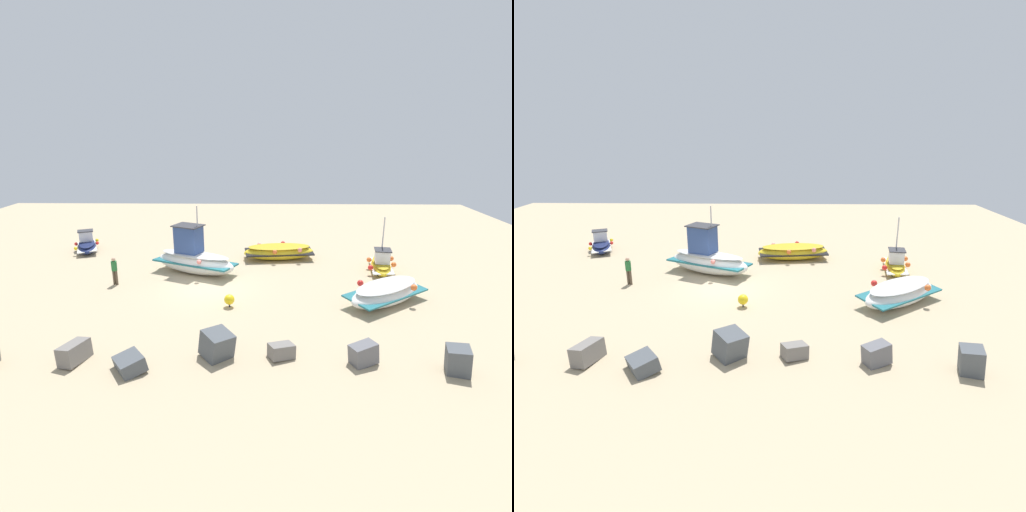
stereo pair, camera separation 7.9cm
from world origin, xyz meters
TOP-DOWN VIEW (x-y plane):
  - ground_plane at (0.00, 0.00)m, footprint 52.56×52.56m
  - fishing_boat_0 at (-10.58, -2.82)m, footprint 2.04×3.67m
  - fishing_boat_1 at (1.08, -2.29)m, footprint 5.62×3.84m
  - fishing_boat_2 at (-4.25, -5.18)m, footprint 4.95×2.31m
  - fishing_boat_3 at (9.72, -6.81)m, footprint 2.44×3.48m
  - fishing_boat_4 at (-9.48, 2.08)m, footprint 4.95×4.25m
  - person_walking at (5.30, -0.21)m, footprint 0.32×0.32m
  - breakwater_rocks at (0.90, 7.84)m, footprint 21.45×2.53m
  - mooring_buoy_0 at (-1.49, 2.70)m, footprint 0.53×0.53m

SIDE VIEW (x-z plane):
  - ground_plane at x=0.00m, z-range 0.00..0.00m
  - mooring_buoy_0 at x=-1.49m, z-range 0.07..0.73m
  - breakwater_rocks at x=0.90m, z-range -0.23..1.07m
  - fishing_boat_3 at x=9.72m, z-range -0.27..1.22m
  - fishing_boat_0 at x=-10.58m, z-range -1.23..2.22m
  - fishing_boat_2 at x=-4.25m, z-range -0.01..1.08m
  - fishing_boat_4 at x=-9.48m, z-range -0.03..1.20m
  - person_walking at x=5.30m, z-range 0.13..1.76m
  - fishing_boat_1 at x=1.08m, z-range -1.20..3.09m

